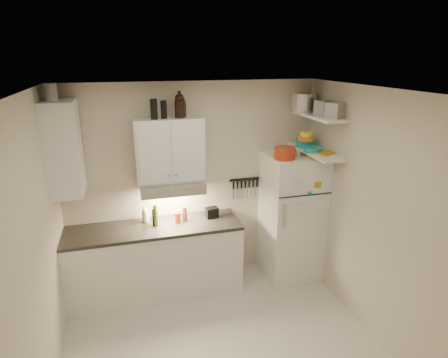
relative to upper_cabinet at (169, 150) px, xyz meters
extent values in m
cube|color=silver|center=(0.30, -1.33, -1.84)|extent=(3.20, 3.00, 0.02)
cube|color=white|center=(0.30, -1.33, 0.78)|extent=(3.20, 3.00, 0.02)
cube|color=beige|center=(0.30, 0.18, -0.53)|extent=(3.20, 0.02, 2.60)
cube|color=beige|center=(-1.31, -1.33, -0.53)|extent=(0.02, 3.00, 2.60)
cube|color=beige|center=(1.91, -1.33, -0.53)|extent=(0.02, 3.00, 2.60)
cube|color=white|center=(-0.25, -0.14, -1.39)|extent=(2.10, 0.60, 0.88)
cube|color=#2B2825|center=(-0.25, -0.14, -0.93)|extent=(2.10, 0.62, 0.04)
cube|color=white|center=(0.00, 0.00, 0.00)|extent=(0.80, 0.33, 0.75)
cube|color=white|center=(-1.14, -0.14, 0.12)|extent=(0.33, 0.55, 1.00)
cube|color=silver|center=(0.00, -0.06, -0.44)|extent=(0.76, 0.46, 0.12)
cube|color=white|center=(1.55, -0.18, -0.98)|extent=(0.70, 0.68, 1.70)
cube|color=white|center=(1.75, -0.31, 0.38)|extent=(0.30, 0.95, 0.03)
cube|color=white|center=(1.75, -0.31, -0.07)|extent=(0.30, 0.95, 0.03)
cube|color=black|center=(1.00, 0.15, -0.51)|extent=(0.42, 0.02, 0.03)
cylinder|color=#A72F13|center=(1.34, -0.32, -0.05)|extent=(0.33, 0.33, 0.15)
cube|color=#B29016|center=(1.77, -0.43, -0.08)|extent=(0.30, 0.33, 0.09)
cylinder|color=silver|center=(1.54, -0.26, -0.08)|extent=(0.06, 0.06, 0.09)
cylinder|color=silver|center=(1.68, -0.05, 0.50)|extent=(0.37, 0.37, 0.23)
cube|color=#AAAAAD|center=(1.78, -0.37, 0.48)|extent=(0.21, 0.20, 0.17)
cube|color=#AAAAAD|center=(1.80, -0.59, 0.48)|extent=(0.23, 0.23, 0.17)
cylinder|color=teal|center=(1.72, -0.10, 0.00)|extent=(0.25, 0.25, 0.10)
cylinder|color=orange|center=(1.68, -0.17, 0.08)|extent=(0.20, 0.20, 0.06)
cylinder|color=yellow|center=(1.68, -0.17, 0.13)|extent=(0.15, 0.15, 0.05)
cylinder|color=teal|center=(1.69, -0.35, -0.02)|extent=(0.26, 0.26, 0.06)
cylinder|color=black|center=(-0.05, -0.03, 0.48)|extent=(0.09, 0.09, 0.20)
cylinder|color=black|center=(-0.16, -0.05, 0.49)|extent=(0.10, 0.10, 0.23)
cylinder|color=silver|center=(-1.19, -0.12, 0.71)|extent=(0.16, 0.16, 0.17)
imported|color=white|center=(-0.33, 0.02, -0.78)|extent=(0.13, 0.13, 0.26)
cylinder|color=brown|center=(0.14, -0.07, -0.81)|extent=(0.06, 0.06, 0.19)
cylinder|color=#4B6018|center=(-0.22, -0.13, -0.77)|extent=(0.07, 0.07, 0.28)
cylinder|color=black|center=(-0.24, -0.10, -0.80)|extent=(0.05, 0.05, 0.21)
cylinder|color=silver|center=(0.06, -0.09, -0.83)|extent=(0.06, 0.06, 0.16)
cylinder|color=#A72F13|center=(0.05, -0.11, -0.84)|extent=(0.09, 0.09, 0.14)
cube|color=black|center=(0.49, -0.06, -0.84)|extent=(0.17, 0.13, 0.13)
camera|label=1|loc=(-0.52, -4.32, 1.06)|focal=30.00mm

